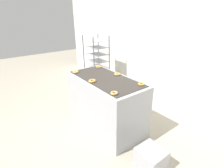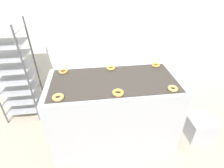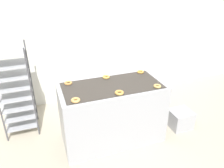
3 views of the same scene
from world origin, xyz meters
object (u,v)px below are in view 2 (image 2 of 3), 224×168
donut_near_center (118,93)px  donut_far_center (111,68)px  fryer_machine (113,111)px  baking_rack_cart (15,73)px  donut_far_left (63,71)px  donut_far_right (156,65)px  donut_near_right (173,88)px  glaze_bin (199,127)px  donut_near_left (58,97)px

donut_near_center → donut_far_center: size_ratio=1.07×
fryer_machine → baking_rack_cart: baking_rack_cart is taller
donut_far_left → donut_far_right: 1.20m
fryer_machine → donut_far_center: (0.00, 0.28, 0.50)m
donut_near_right → baking_rack_cart: bearing=153.3°
baking_rack_cart → donut_near_right: size_ratio=13.68×
glaze_bin → donut_near_center: 1.49m
baking_rack_cart → donut_far_left: (0.78, -0.46, 0.21)m
donut_far_left → donut_far_center: donut_far_center is taller
donut_near_left → donut_far_right: bearing=25.0°
donut_far_right → fryer_machine: bearing=-155.0°
donut_near_right → donut_far_left: (-1.20, 0.54, -0.00)m
baking_rack_cart → fryer_machine: bearing=-27.5°
donut_far_left → glaze_bin: bearing=-11.9°
baking_rack_cart → glaze_bin: baking_rack_cart is taller
glaze_bin → fryer_machine: bearing=174.3°
glaze_bin → donut_far_left: bearing=168.1°
donut_near_left → donut_far_right: (1.20, 0.56, -0.00)m
donut_far_left → donut_far_center: bearing=1.2°
fryer_machine → glaze_bin: bearing=-5.7°
donut_far_center → donut_near_center: bearing=-89.4°
donut_near_right → donut_near_center: bearing=-179.9°
donut_near_right → donut_far_right: 0.56m
fryer_machine → baking_rack_cart: 1.58m
fryer_machine → baking_rack_cart: (-1.38, 0.72, 0.29)m
donut_far_center → donut_near_right: bearing=-42.8°
donut_far_left → donut_near_right: bearing=-24.3°
donut_near_center → donut_far_left: bearing=138.2°
donut_near_left → donut_far_left: donut_near_left is taller
glaze_bin → donut_far_right: (-0.63, 0.40, 0.83)m
fryer_machine → donut_near_left: size_ratio=13.24×
donut_near_right → donut_far_center: 0.81m
donut_far_left → donut_near_left: bearing=-89.5°
donut_far_left → donut_far_center: (0.60, 0.01, 0.00)m
donut_far_left → donut_far_center: 0.60m
donut_near_center → donut_far_right: 0.82m
baking_rack_cart → donut_far_center: 1.47m
glaze_bin → donut_near_center: donut_near_center is taller
baking_rack_cart → donut_near_right: 2.22m
donut_near_left → baking_rack_cart: bearing=128.3°
donut_near_center → donut_far_right: size_ratio=1.11×
donut_near_right → donut_far_left: bearing=155.7°
donut_near_left → donut_far_left: 0.54m
fryer_machine → donut_far_center: bearing=89.9°
donut_near_left → donut_near_center: size_ratio=0.95×
baking_rack_cart → donut_far_left: 0.93m
donut_near_right → donut_far_center: same height
donut_near_center → donut_far_center: (-0.01, 0.55, -0.00)m
baking_rack_cart → donut_far_right: size_ratio=13.59×
baking_rack_cart → donut_far_right: baking_rack_cart is taller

